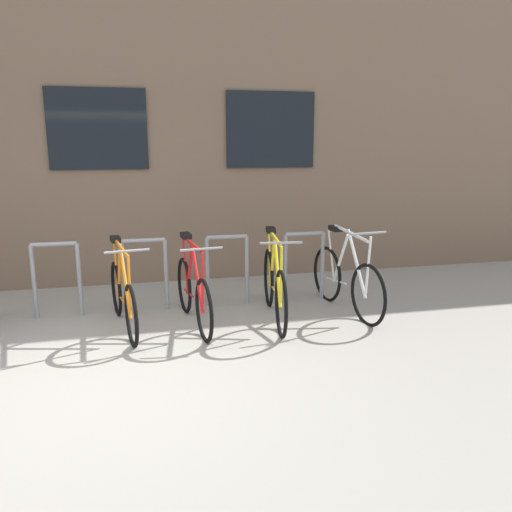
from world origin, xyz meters
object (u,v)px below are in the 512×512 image
Objects in this scene: bicycle_red at (193,292)px; bicycle_white at (346,280)px; bicycle_orange at (123,296)px; bicycle_yellow at (274,285)px.

bicycle_white is at bearing 1.38° from bicycle_red.
bicycle_orange is 1.02× the size of bicycle_red.
bicycle_red is at bearing 178.58° from bicycle_yellow.
bicycle_white is 0.95× the size of bicycle_yellow.
bicycle_orange is 2.61m from bicycle_white.
bicycle_yellow is 0.93m from bicycle_red.
bicycle_orange is 0.76m from bicycle_red.
bicycle_orange is 0.94× the size of bicycle_yellow.
bicycle_yellow is at bearing -2.64° from bicycle_orange.
bicycle_white reaches higher than bicycle_orange.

